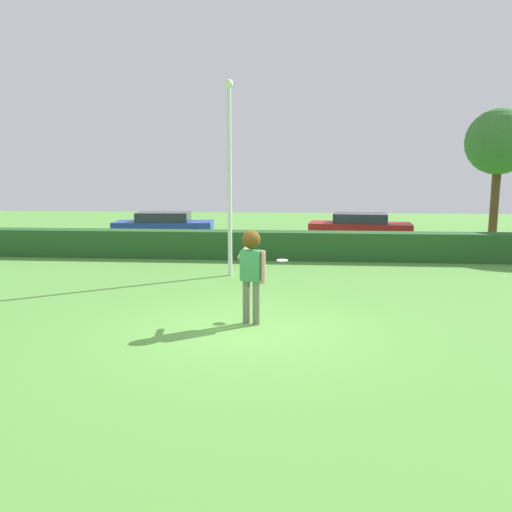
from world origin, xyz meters
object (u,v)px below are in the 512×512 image
lamppost (229,169)px  oak_tree (499,143)px  person (251,264)px  frisbee (282,260)px  parked_car_blue (164,225)px  parked_car_red (360,227)px

lamppost → oak_tree: size_ratio=0.94×
oak_tree → lamppost: bearing=-139.2°
oak_tree → person: bearing=-124.5°
frisbee → lamppost: lamppost is taller
frisbee → parked_car_blue: parked_car_blue is taller
frisbee → parked_car_red: bearing=75.9°
parked_car_red → frisbee: bearing=-104.1°
frisbee → parked_car_red: parked_car_red is taller
parked_car_blue → parked_car_red: (8.41, 0.06, 0.00)m
parked_car_red → oak_tree: bearing=14.5°
person → frisbee: size_ratio=7.93×
parked_car_red → person: bearing=-105.7°
parked_car_blue → parked_car_red: 8.41m
frisbee → oak_tree: oak_tree is taller
lamppost → oak_tree: 13.84m
person → parked_car_red: bearing=74.3°
parked_car_blue → frisbee: bearing=-63.8°
lamppost → parked_car_blue: (-3.94, 7.39, -2.30)m
person → lamppost: size_ratio=0.34×
lamppost → parked_car_red: 8.99m
person → parked_car_red: (3.41, 12.09, -0.47)m
frisbee → parked_car_red: size_ratio=0.05×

